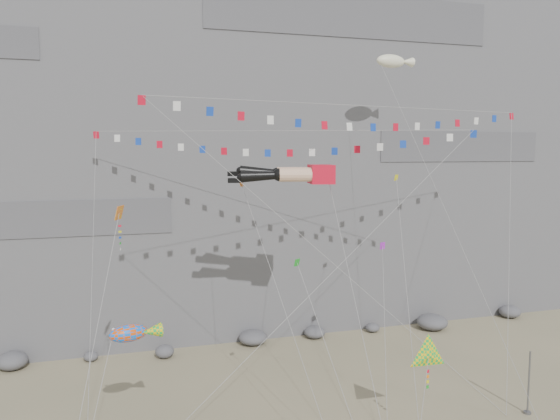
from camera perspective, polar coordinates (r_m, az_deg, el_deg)
The scene contains 14 objects.
cliff at distance 63.32m, azimuth -6.29°, elevation 12.91°, with size 80.00×28.00×50.00m, color slate.
talus_boulders at distance 51.12m, azimuth -2.84°, elevation -13.20°, with size 60.00×3.00×1.20m, color slate, non-canonical shape.
anchor_pole_right at distance 41.66m, azimuth 24.56°, elevation -16.09°, with size 0.12×0.12×4.34m, color slate.
legs_kite at distance 37.76m, azimuth 1.29°, elevation 3.74°, with size 7.51×16.96×21.81m.
flag_banner_upper at distance 41.40m, azimuth -0.15°, elevation 8.25°, with size 27.07×19.40×27.30m.
flag_banner_lower at distance 39.01m, azimuth 8.57°, elevation 10.69°, with size 30.06×9.63×23.34m.
harlequin_kite at distance 32.79m, azimuth -16.46°, elevation -0.39°, with size 4.14×8.59×16.27m.
fish_windsock at distance 33.01m, azimuth -15.57°, elevation -12.33°, with size 4.86×6.97×9.83m.
delta_kite at distance 34.73m, azimuth 15.27°, elevation -14.50°, with size 6.03×6.39×9.32m.
blimp_windsock at distance 48.62m, azimuth 11.53°, elevation 14.91°, with size 5.30×16.15×29.49m.
small_kite_a at distance 39.17m, azimuth -3.92°, elevation 2.35°, with size 3.05×14.33×20.60m.
small_kite_b at distance 40.96m, azimuth 10.67°, elevation -3.99°, with size 6.33×12.91×17.15m.
small_kite_c at distance 33.07m, azimuth 1.95°, elevation -5.96°, with size 2.61×7.83×13.17m.
small_kite_d at distance 40.82m, azimuth 12.11°, elevation 2.63°, with size 5.33×13.07×20.52m.
Camera 1 is at (-11.42, -29.84, 17.60)m, focal length 35.00 mm.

